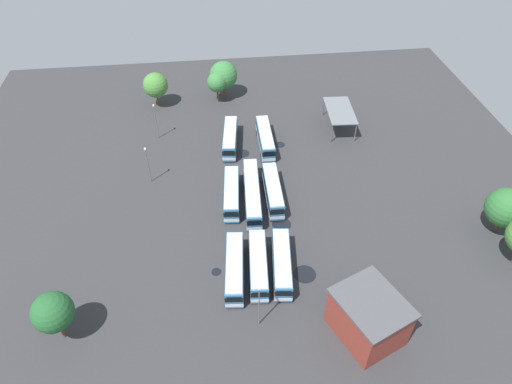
# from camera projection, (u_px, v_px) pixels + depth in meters

# --- Properties ---
(ground_plane) EXTENTS (113.09, 113.09, 0.00)m
(ground_plane) POSITION_uv_depth(u_px,v_px,m) (252.00, 200.00, 80.75)
(ground_plane) COLOR #333335
(bus_row0_slot0) EXTENTS (11.90, 3.96, 3.46)m
(bus_row0_slot0) POSITION_uv_depth(u_px,v_px,m) (230.00, 138.00, 91.77)
(bus_row0_slot0) COLOR teal
(bus_row0_slot0) RESTS_ON ground_plane
(bus_row0_slot2) EXTENTS (12.24, 2.74, 3.46)m
(bus_row0_slot2) POSITION_uv_depth(u_px,v_px,m) (265.00, 138.00, 91.76)
(bus_row0_slot2) COLOR teal
(bus_row0_slot2) RESTS_ON ground_plane
(bus_row1_slot0) EXTENTS (11.82, 3.60, 3.46)m
(bus_row1_slot0) POSITION_uv_depth(u_px,v_px,m) (232.00, 193.00, 79.31)
(bus_row1_slot0) COLOR teal
(bus_row1_slot0) RESTS_ON ground_plane
(bus_row1_slot1) EXTENTS (15.87, 3.58, 3.46)m
(bus_row1_slot1) POSITION_uv_depth(u_px,v_px,m) (252.00, 193.00, 79.44)
(bus_row1_slot1) COLOR teal
(bus_row1_slot1) RESTS_ON ground_plane
(bus_row1_slot2) EXTENTS (12.13, 2.84, 3.46)m
(bus_row1_slot2) POSITION_uv_depth(u_px,v_px,m) (273.00, 190.00, 79.90)
(bus_row1_slot2) COLOR teal
(bus_row1_slot2) RESTS_ON ground_plane
(bus_row2_slot0) EXTENTS (12.03, 3.70, 3.46)m
(bus_row2_slot0) POSITION_uv_depth(u_px,v_px,m) (235.00, 268.00, 67.00)
(bus_row2_slot0) COLOR teal
(bus_row2_slot0) RESTS_ON ground_plane
(bus_row2_slot1) EXTENTS (11.74, 3.55, 3.46)m
(bus_row2_slot1) POSITION_uv_depth(u_px,v_px,m) (258.00, 265.00, 67.49)
(bus_row2_slot1) COLOR teal
(bus_row2_slot1) RESTS_ON ground_plane
(bus_row2_slot2) EXTENTS (11.80, 3.93, 3.46)m
(bus_row2_slot2) POSITION_uv_depth(u_px,v_px,m) (282.00, 264.00, 67.67)
(bus_row2_slot2) COLOR teal
(bus_row2_slot2) RESTS_ON ground_plane
(depot_building) EXTENTS (11.36, 10.63, 6.80)m
(depot_building) POSITION_uv_depth(u_px,v_px,m) (368.00, 317.00, 59.02)
(depot_building) COLOR maroon
(depot_building) RESTS_ON ground_plane
(maintenance_shelter) EXTENTS (11.23, 6.11, 4.38)m
(maintenance_shelter) POSITION_uv_depth(u_px,v_px,m) (340.00, 111.00, 95.09)
(maintenance_shelter) COLOR slate
(maintenance_shelter) RESTS_ON ground_plane
(lamp_post_near_entrance) EXTENTS (0.56, 0.28, 7.81)m
(lamp_post_near_entrance) POSITION_uv_depth(u_px,v_px,m) (156.00, 120.00, 92.18)
(lamp_post_near_entrance) COLOR slate
(lamp_post_near_entrance) RESTS_ON ground_plane
(lamp_post_far_corner) EXTENTS (0.56, 0.28, 8.16)m
(lamp_post_far_corner) POSITION_uv_depth(u_px,v_px,m) (259.00, 305.00, 59.19)
(lamp_post_far_corner) COLOR slate
(lamp_post_far_corner) RESTS_ON ground_plane
(lamp_post_by_building) EXTENTS (0.56, 0.28, 7.52)m
(lamp_post_by_building) POSITION_uv_depth(u_px,v_px,m) (148.00, 164.00, 81.80)
(lamp_post_by_building) COLOR slate
(lamp_post_by_building) RESTS_ON ground_plane
(tree_south_edge) EXTENTS (5.50, 5.50, 7.97)m
(tree_south_edge) POSITION_uv_depth(u_px,v_px,m) (155.00, 85.00, 101.11)
(tree_south_edge) COLOR brown
(tree_south_edge) RESTS_ON ground_plane
(tree_north_edge) EXTENTS (5.31, 5.31, 8.23)m
(tree_north_edge) POSITION_uv_depth(u_px,v_px,m) (53.00, 312.00, 57.08)
(tree_north_edge) COLOR brown
(tree_north_edge) RESTS_ON ground_plane
(tree_northwest) EXTENTS (6.33, 6.33, 8.66)m
(tree_northwest) POSITION_uv_depth(u_px,v_px,m) (223.00, 75.00, 104.00)
(tree_northwest) COLOR brown
(tree_northwest) RESTS_ON ground_plane
(tree_northeast) EXTENTS (4.47, 4.47, 7.19)m
(tree_northeast) POSITION_uv_depth(u_px,v_px,m) (217.00, 82.00, 102.68)
(tree_northeast) COLOR brown
(tree_northeast) RESTS_ON ground_plane
(tree_east_edge) EXTENTS (6.48, 6.48, 8.37)m
(tree_east_edge) POSITION_uv_depth(u_px,v_px,m) (506.00, 208.00, 71.83)
(tree_east_edge) COLOR brown
(tree_east_edge) RESTS_ON ground_plane
(puddle_front_lane) EXTENTS (3.25, 3.25, 0.01)m
(puddle_front_lane) POSITION_uv_depth(u_px,v_px,m) (282.00, 224.00, 76.24)
(puddle_front_lane) COLOR black
(puddle_front_lane) RESTS_ON ground_plane
(puddle_near_shelter) EXTENTS (1.52, 1.52, 0.01)m
(puddle_near_shelter) POSITION_uv_depth(u_px,v_px,m) (216.00, 272.00, 68.80)
(puddle_near_shelter) COLOR black
(puddle_near_shelter) RESTS_ON ground_plane
(puddle_back_corner) EXTENTS (3.43, 3.43, 0.01)m
(puddle_back_corner) POSITION_uv_depth(u_px,v_px,m) (305.00, 274.00, 68.46)
(puddle_back_corner) COLOR black
(puddle_back_corner) RESTS_ON ground_plane
(puddle_between_rows) EXTENTS (2.77, 2.77, 0.01)m
(puddle_between_rows) POSITION_uv_depth(u_px,v_px,m) (242.00, 154.00, 90.94)
(puddle_between_rows) COLOR black
(puddle_between_rows) RESTS_ON ground_plane
(puddle_centre_drain) EXTENTS (2.10, 2.10, 0.01)m
(puddle_centre_drain) POSITION_uv_depth(u_px,v_px,m) (280.00, 145.00, 93.20)
(puddle_centre_drain) COLOR black
(puddle_centre_drain) RESTS_ON ground_plane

